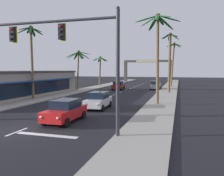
{
  "coord_description": "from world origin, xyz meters",
  "views": [
    {
      "loc": [
        9.74,
        -12.4,
        3.91
      ],
      "look_at": [
        3.74,
        8.0,
        2.2
      ],
      "focal_mm": 36.86,
      "sensor_mm": 36.0,
      "label": 1
    }
  ],
  "objects_px": {
    "palm_right_farthest": "(173,56)",
    "palm_left_third": "(78,60)",
    "palm_right_second": "(158,37)",
    "sedan_lead_at_stop_bar": "(65,111)",
    "town_gateway_arch": "(147,68)",
    "palm_left_farthest": "(100,64)",
    "sedan_parked_nearest_kerb": "(156,85)",
    "storefront_strip_left": "(13,84)",
    "palm_left_second": "(31,47)",
    "sedan_oncoming_far": "(118,85)",
    "palm_right_third": "(170,54)",
    "traffic_signal_mast": "(64,45)",
    "sedan_third_in_queue": "(98,100)"
  },
  "relations": [
    {
      "from": "traffic_signal_mast",
      "to": "palm_left_farthest",
      "type": "relative_size",
      "value": 1.55
    },
    {
      "from": "palm_left_second",
      "to": "palm_left_farthest",
      "type": "height_order",
      "value": "palm_left_second"
    },
    {
      "from": "sedan_oncoming_far",
      "to": "town_gateway_arch",
      "type": "height_order",
      "value": "town_gateway_arch"
    },
    {
      "from": "sedan_lead_at_stop_bar",
      "to": "palm_left_second",
      "type": "xyz_separation_m",
      "value": [
        -10.21,
        10.39,
        5.97
      ]
    },
    {
      "from": "sedan_lead_at_stop_bar",
      "to": "palm_right_farthest",
      "type": "bearing_deg",
      "value": 80.1
    },
    {
      "from": "palm_right_farthest",
      "to": "traffic_signal_mast",
      "type": "bearing_deg",
      "value": -97.2
    },
    {
      "from": "sedan_oncoming_far",
      "to": "palm_right_farthest",
      "type": "relative_size",
      "value": 0.45
    },
    {
      "from": "sedan_lead_at_stop_bar",
      "to": "palm_left_second",
      "type": "height_order",
      "value": "palm_left_second"
    },
    {
      "from": "sedan_parked_nearest_kerb",
      "to": "sedan_oncoming_far",
      "type": "bearing_deg",
      "value": -161.33
    },
    {
      "from": "sedan_parked_nearest_kerb",
      "to": "town_gateway_arch",
      "type": "bearing_deg",
      "value": 101.23
    },
    {
      "from": "sedan_oncoming_far",
      "to": "palm_right_third",
      "type": "xyz_separation_m",
      "value": [
        9.8,
        -3.77,
        5.54
      ]
    },
    {
      "from": "sedan_parked_nearest_kerb",
      "to": "palm_right_second",
      "type": "xyz_separation_m",
      "value": [
        2.13,
        -20.21,
        6.58
      ]
    },
    {
      "from": "sedan_parked_nearest_kerb",
      "to": "palm_right_second",
      "type": "bearing_deg",
      "value": -83.97
    },
    {
      "from": "sedan_oncoming_far",
      "to": "palm_left_farthest",
      "type": "xyz_separation_m",
      "value": [
        -6.63,
        8.27,
        4.31
      ]
    },
    {
      "from": "sedan_third_in_queue",
      "to": "sedan_oncoming_far",
      "type": "height_order",
      "value": "same"
    },
    {
      "from": "palm_left_second",
      "to": "palm_right_second",
      "type": "height_order",
      "value": "palm_right_second"
    },
    {
      "from": "palm_left_second",
      "to": "palm_left_third",
      "type": "distance_m",
      "value": 12.94
    },
    {
      "from": "traffic_signal_mast",
      "to": "sedan_parked_nearest_kerb",
      "type": "distance_m",
      "value": 33.46
    },
    {
      "from": "palm_right_farthest",
      "to": "sedan_parked_nearest_kerb",
      "type": "bearing_deg",
      "value": -110.71
    },
    {
      "from": "palm_right_farthest",
      "to": "palm_left_third",
      "type": "bearing_deg",
      "value": -137.45
    },
    {
      "from": "sedan_oncoming_far",
      "to": "palm_left_third",
      "type": "xyz_separation_m",
      "value": [
        -6.29,
        -4.67,
        4.88
      ]
    },
    {
      "from": "palm_right_second",
      "to": "sedan_lead_at_stop_bar",
      "type": "bearing_deg",
      "value": -119.96
    },
    {
      "from": "palm_right_farthest",
      "to": "town_gateway_arch",
      "type": "distance_m",
      "value": 20.59
    },
    {
      "from": "sedan_parked_nearest_kerb",
      "to": "palm_right_third",
      "type": "xyz_separation_m",
      "value": [
        2.81,
        -6.13,
        5.54
      ]
    },
    {
      "from": "palm_right_farthest",
      "to": "town_gateway_arch",
      "type": "height_order",
      "value": "palm_right_farthest"
    },
    {
      "from": "sedan_oncoming_far",
      "to": "palm_right_second",
      "type": "bearing_deg",
      "value": -62.95
    },
    {
      "from": "sedan_parked_nearest_kerb",
      "to": "palm_right_third",
      "type": "distance_m",
      "value": 8.73
    },
    {
      "from": "palm_right_farthest",
      "to": "storefront_strip_left",
      "type": "xyz_separation_m",
      "value": [
        -21.3,
        -26.09,
        -5.03
      ]
    },
    {
      "from": "storefront_strip_left",
      "to": "palm_left_third",
      "type": "bearing_deg",
      "value": 65.71
    },
    {
      "from": "sedan_third_in_queue",
      "to": "palm_right_second",
      "type": "distance_m",
      "value": 9.36
    },
    {
      "from": "storefront_strip_left",
      "to": "palm_right_third",
      "type": "bearing_deg",
      "value": 29.73
    },
    {
      "from": "palm_right_second",
      "to": "storefront_strip_left",
      "type": "xyz_separation_m",
      "value": [
        -20.45,
        2.02,
        -5.58
      ]
    },
    {
      "from": "palm_left_second",
      "to": "town_gateway_arch",
      "type": "distance_m",
      "value": 47.35
    },
    {
      "from": "palm_left_third",
      "to": "palm_left_farthest",
      "type": "bearing_deg",
      "value": 91.5
    },
    {
      "from": "storefront_strip_left",
      "to": "sedan_lead_at_stop_bar",
      "type": "bearing_deg",
      "value": -39.59
    },
    {
      "from": "sedan_parked_nearest_kerb",
      "to": "sedan_lead_at_stop_bar",
      "type": "bearing_deg",
      "value": -96.92
    },
    {
      "from": "sedan_oncoming_far",
      "to": "town_gateway_arch",
      "type": "distance_m",
      "value": 29.23
    },
    {
      "from": "town_gateway_arch",
      "to": "sedan_lead_at_stop_bar",
      "type": "bearing_deg",
      "value": -88.39
    },
    {
      "from": "palm_left_third",
      "to": "palm_right_farthest",
      "type": "height_order",
      "value": "palm_right_farthest"
    },
    {
      "from": "sedan_parked_nearest_kerb",
      "to": "storefront_strip_left",
      "type": "distance_m",
      "value": 25.83
    },
    {
      "from": "town_gateway_arch",
      "to": "palm_left_farthest",
      "type": "bearing_deg",
      "value": -111.94
    },
    {
      "from": "sedan_lead_at_stop_bar",
      "to": "palm_left_farthest",
      "type": "bearing_deg",
      "value": 105.34
    },
    {
      "from": "palm_right_third",
      "to": "palm_left_second",
      "type": "bearing_deg",
      "value": -140.48
    },
    {
      "from": "sedan_parked_nearest_kerb",
      "to": "palm_left_third",
      "type": "xyz_separation_m",
      "value": [
        -13.27,
        -7.03,
        4.88
      ]
    },
    {
      "from": "palm_left_second",
      "to": "palm_right_second",
      "type": "bearing_deg",
      "value": -1.09
    },
    {
      "from": "palm_right_farthest",
      "to": "storefront_strip_left",
      "type": "height_order",
      "value": "palm_right_farthest"
    },
    {
      "from": "traffic_signal_mast",
      "to": "sedan_third_in_queue",
      "type": "height_order",
      "value": "traffic_signal_mast"
    },
    {
      "from": "palm_left_second",
      "to": "sedan_parked_nearest_kerb",
      "type": "bearing_deg",
      "value": 55.1
    },
    {
      "from": "palm_right_farthest",
      "to": "palm_left_farthest",
      "type": "bearing_deg",
      "value": -173.16
    },
    {
      "from": "sedan_oncoming_far",
      "to": "storefront_strip_left",
      "type": "distance_m",
      "value": 19.49
    }
  ]
}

